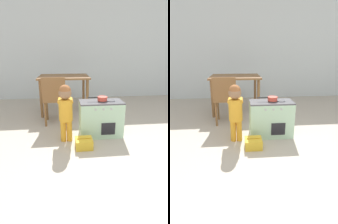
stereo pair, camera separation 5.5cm
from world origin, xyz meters
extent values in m
plane|color=#B2A899|center=(0.00, 0.00, 0.00)|extent=(16.00, 16.00, 0.00)
cube|color=silver|center=(0.00, 3.59, 1.30)|extent=(10.00, 0.06, 2.60)
cube|color=#B2DBB7|center=(0.17, 1.04, 0.26)|extent=(0.64, 0.33, 0.52)
cube|color=#4C4C51|center=(0.17, 1.04, 0.53)|extent=(0.64, 0.33, 0.02)
cylinder|color=#38383D|center=(0.18, 1.04, 0.55)|extent=(0.13, 0.13, 0.01)
cylinder|color=#38383D|center=(0.31, 1.04, 0.55)|extent=(0.13, 0.13, 0.01)
cube|color=black|center=(0.25, 0.87, 0.17)|extent=(0.20, 0.01, 0.18)
cylinder|color=#B2B2B7|center=(0.06, 0.87, 0.47)|extent=(0.03, 0.01, 0.03)
cylinder|color=#B2B2B7|center=(0.17, 0.87, 0.47)|extent=(0.03, 0.01, 0.03)
cylinder|color=#B2B2B7|center=(0.28, 0.87, 0.47)|extent=(0.03, 0.01, 0.03)
cylinder|color=#E04C3D|center=(0.18, 1.04, 0.58)|extent=(0.14, 0.14, 0.06)
cylinder|color=#E04C3D|center=(0.18, 1.04, 0.60)|extent=(0.15, 0.15, 0.01)
cylinder|color=black|center=(0.04, 1.04, 0.60)|extent=(0.15, 0.02, 0.02)
cylinder|color=gold|center=(-0.40, 0.90, 0.16)|extent=(0.08, 0.08, 0.32)
cylinder|color=gold|center=(-0.32, 0.90, 0.16)|extent=(0.08, 0.08, 0.32)
cylinder|color=gold|center=(-0.36, 0.90, 0.47)|extent=(0.19, 0.19, 0.30)
sphere|color=#936B4C|center=(-0.36, 0.90, 0.71)|extent=(0.17, 0.17, 0.17)
sphere|color=#995B33|center=(-0.36, 0.90, 0.74)|extent=(0.16, 0.16, 0.16)
cylinder|color=gold|center=(-0.44, 1.02, 0.57)|extent=(0.04, 0.24, 0.04)
cylinder|color=gold|center=(-0.27, 1.02, 0.57)|extent=(0.04, 0.24, 0.04)
cube|color=gold|center=(-0.13, 0.68, 0.06)|extent=(0.23, 0.21, 0.13)
cylinder|color=gold|center=(-0.13, 0.68, 0.14)|extent=(0.18, 0.02, 0.02)
cube|color=brown|center=(-0.37, 2.30, 0.75)|extent=(1.02, 0.82, 0.03)
cylinder|color=brown|center=(-0.82, 1.95, 0.37)|extent=(0.06, 0.06, 0.74)
cylinder|color=brown|center=(0.08, 1.95, 0.37)|extent=(0.06, 0.06, 0.74)
cylinder|color=brown|center=(-0.82, 2.65, 0.37)|extent=(0.06, 0.06, 0.74)
cylinder|color=brown|center=(0.08, 2.65, 0.37)|extent=(0.06, 0.06, 0.74)
cube|color=brown|center=(-0.54, 1.64, 0.44)|extent=(0.39, 0.39, 0.03)
cube|color=brown|center=(-0.54, 1.46, 0.65)|extent=(0.39, 0.02, 0.39)
cylinder|color=brown|center=(-0.71, 1.48, 0.21)|extent=(0.04, 0.04, 0.43)
cylinder|color=brown|center=(-0.38, 1.48, 0.21)|extent=(0.04, 0.04, 0.43)
cylinder|color=brown|center=(-0.71, 1.81, 0.21)|extent=(0.04, 0.04, 0.43)
cylinder|color=brown|center=(-0.38, 1.81, 0.21)|extent=(0.04, 0.04, 0.43)
camera|label=1|loc=(-0.36, -1.40, 1.20)|focal=28.00mm
camera|label=2|loc=(-0.31, -1.41, 1.20)|focal=28.00mm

